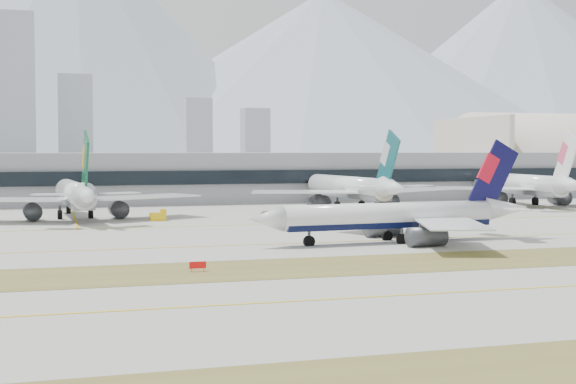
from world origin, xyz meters
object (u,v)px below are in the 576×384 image
object	(u,v)px
taxiing_airliner	(399,217)
widebody_cathay	(351,189)
terminal	(188,177)
hangar	(572,190)
widebody_eva	(76,196)
widebody_china_air	(526,186)

from	to	relation	value
taxiing_airliner	widebody_cathay	distance (m)	74.41
widebody_cathay	terminal	world-z (taller)	widebody_cathay
widebody_cathay	terminal	xyz separation A→B (m)	(-35.45, 50.70, 1.91)
hangar	widebody_eva	bearing A→B (deg)	-157.15
hangar	widebody_cathay	bearing A→B (deg)	-149.25
widebody_eva	hangar	xyz separation A→B (m)	(190.06, 80.07, -5.24)
widebody_cathay	hangar	size ratio (longest dim) A/B	0.65
widebody_china_air	hangar	distance (m)	94.92
widebody_cathay	widebody_china_air	size ratio (longest dim) A/B	1.00
widebody_eva	widebody_cathay	xyz separation A→B (m)	(70.95, 9.21, 0.22)
hangar	widebody_china_air	bearing A→B (deg)	-133.34
widebody_china_air	terminal	bearing A→B (deg)	65.44
taxiing_airliner	hangar	distance (m)	198.48
taxiing_airliner	terminal	distance (m)	123.93
widebody_china_air	terminal	world-z (taller)	widebody_china_air
widebody_china_air	terminal	size ratio (longest dim) A/B	0.21
taxiing_airliner	widebody_china_air	xyz separation A→B (m)	(72.64, 73.98, 1.27)
taxiing_airliner	terminal	world-z (taller)	taxiing_airliner
taxiing_airliner	hangar	world-z (taller)	hangar
terminal	hangar	bearing A→B (deg)	7.43
widebody_eva	terminal	distance (m)	69.67
widebody_eva	hangar	size ratio (longest dim) A/B	0.62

